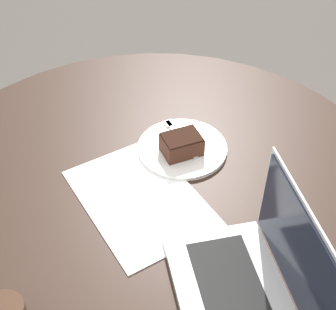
# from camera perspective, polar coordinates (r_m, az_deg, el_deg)

# --- Properties ---
(dining_table) EXTENTS (1.26, 1.26, 0.74)m
(dining_table) POSITION_cam_1_polar(r_m,az_deg,el_deg) (1.22, -1.77, -7.60)
(dining_table) COLOR black
(dining_table) RESTS_ON ground_plane
(paper_document) EXTENTS (0.41, 0.34, 0.00)m
(paper_document) POSITION_cam_1_polar(r_m,az_deg,el_deg) (1.11, -3.47, -5.22)
(paper_document) COLOR white
(paper_document) RESTS_ON dining_table
(plate) EXTENTS (0.23, 0.23, 0.01)m
(plate) POSITION_cam_1_polar(r_m,az_deg,el_deg) (1.23, 1.75, 0.85)
(plate) COLOR white
(plate) RESTS_ON dining_table
(cake_slice) EXTENTS (0.11, 0.12, 0.05)m
(cake_slice) POSITION_cam_1_polar(r_m,az_deg,el_deg) (1.19, 1.67, 1.33)
(cake_slice) COLOR #472619
(cake_slice) RESTS_ON plate
(fork) EXTENTS (0.17, 0.08, 0.00)m
(fork) POSITION_cam_1_polar(r_m,az_deg,el_deg) (1.25, 1.19, 2.48)
(fork) COLOR silver
(fork) RESTS_ON plate
(laptop) EXTENTS (0.39, 0.37, 0.23)m
(laptop) POSITION_cam_1_polar(r_m,az_deg,el_deg) (0.92, 10.07, -15.38)
(laptop) COLOR silver
(laptop) RESTS_ON dining_table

